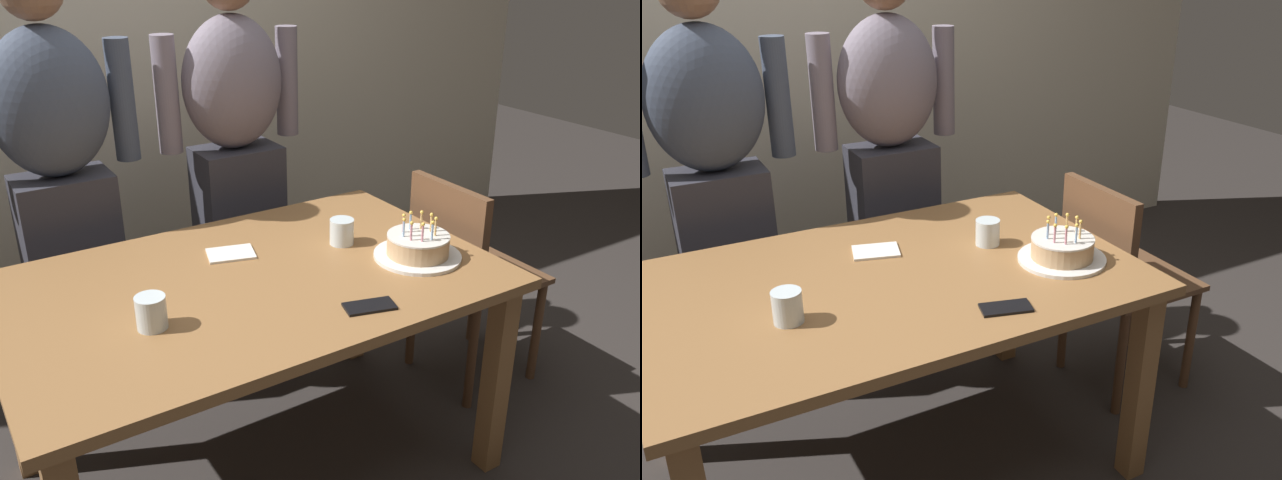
{
  "view_description": "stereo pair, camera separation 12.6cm",
  "coord_description": "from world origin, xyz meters",
  "views": [
    {
      "loc": [
        -0.8,
        -1.68,
        1.68
      ],
      "look_at": [
        0.21,
        -0.06,
        0.84
      ],
      "focal_mm": 37.96,
      "sensor_mm": 36.0,
      "label": 1
    },
    {
      "loc": [
        -0.7,
        -1.74,
        1.68
      ],
      "look_at": [
        0.21,
        -0.06,
        0.84
      ],
      "focal_mm": 37.96,
      "sensor_mm": 36.0,
      "label": 2
    }
  ],
  "objects": [
    {
      "name": "ground_plane",
      "position": [
        0.0,
        0.0,
        0.0
      ],
      "size": [
        10.0,
        10.0,
        0.0
      ],
      "primitive_type": "plane",
      "color": "#332D2B"
    },
    {
      "name": "back_wall",
      "position": [
        0.0,
        1.55,
        1.3
      ],
      "size": [
        5.2,
        0.1,
        2.6
      ],
      "primitive_type": "cube",
      "color": "beige",
      "rests_on": "ground_plane"
    },
    {
      "name": "dining_table",
      "position": [
        0.0,
        0.0,
        0.64
      ],
      "size": [
        1.5,
        0.96,
        0.74
      ],
      "color": "olive",
      "rests_on": "ground_plane"
    },
    {
      "name": "birthday_cake",
      "position": [
        0.52,
        -0.16,
        0.78
      ],
      "size": [
        0.28,
        0.28,
        0.14
      ],
      "color": "white",
      "rests_on": "dining_table"
    },
    {
      "name": "water_glass_near",
      "position": [
        -0.35,
        -0.12,
        0.79
      ],
      "size": [
        0.08,
        0.08,
        0.09
      ],
      "primitive_type": "cylinder",
      "color": "silver",
      "rests_on": "dining_table"
    },
    {
      "name": "water_glass_far",
      "position": [
        0.38,
        0.07,
        0.78
      ],
      "size": [
        0.08,
        0.08,
        0.09
      ],
      "primitive_type": "cylinder",
      "color": "silver",
      "rests_on": "dining_table"
    },
    {
      "name": "cell_phone",
      "position": [
        0.2,
        -0.34,
        0.74
      ],
      "size": [
        0.16,
        0.11,
        0.01
      ],
      "primitive_type": "cube",
      "rotation": [
        0.0,
        0.0,
        -0.27
      ],
      "color": "black",
      "rests_on": "dining_table"
    },
    {
      "name": "napkin_stack",
      "position": [
        0.02,
        0.18,
        0.74
      ],
      "size": [
        0.18,
        0.15,
        0.01
      ],
      "primitive_type": "cube",
      "rotation": [
        0.0,
        0.0,
        -0.27
      ],
      "color": "white",
      "rests_on": "dining_table"
    },
    {
      "name": "person_man_bearded",
      "position": [
        -0.37,
        0.76,
        0.87
      ],
      "size": [
        0.61,
        0.27,
        1.66
      ],
      "rotation": [
        0.0,
        0.0,
        3.14
      ],
      "color": "#33333D",
      "rests_on": "ground_plane"
    },
    {
      "name": "person_woman_cardigan",
      "position": [
        0.32,
        0.76,
        0.87
      ],
      "size": [
        0.61,
        0.27,
        1.66
      ],
      "rotation": [
        0.0,
        0.0,
        3.14
      ],
      "color": "#33333D",
      "rests_on": "ground_plane"
    },
    {
      "name": "dining_chair",
      "position": [
        0.94,
        0.05,
        0.52
      ],
      "size": [
        0.42,
        0.42,
        0.87
      ],
      "rotation": [
        0.0,
        0.0,
        1.57
      ],
      "color": "brown",
      "rests_on": "ground_plane"
    }
  ]
}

